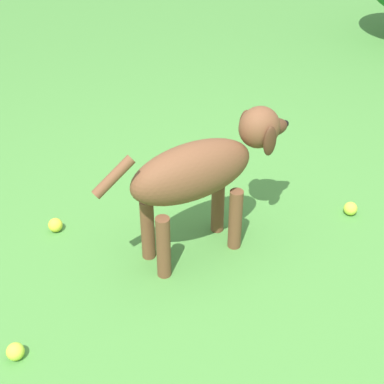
% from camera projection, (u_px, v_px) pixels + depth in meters
% --- Properties ---
extents(ground, '(14.00, 14.00, 0.00)m').
position_uv_depth(ground, '(211.00, 283.00, 2.41)').
color(ground, '#478438').
extents(dog, '(0.30, 0.91, 0.62)m').
position_uv_depth(dog, '(203.00, 170.00, 2.37)').
color(dog, brown).
rests_on(dog, ground).
extents(tennis_ball_0, '(0.07, 0.07, 0.07)m').
position_uv_depth(tennis_ball_0, '(55.00, 225.00, 2.68)').
color(tennis_ball_0, yellow).
rests_on(tennis_ball_0, ground).
extents(tennis_ball_1, '(0.07, 0.07, 0.07)m').
position_uv_depth(tennis_ball_1, '(350.00, 209.00, 2.79)').
color(tennis_ball_1, '#BFDF3B').
rests_on(tennis_ball_1, ground).
extents(tennis_ball_2, '(0.07, 0.07, 0.07)m').
position_uv_depth(tennis_ball_2, '(15.00, 351.00, 2.08)').
color(tennis_ball_2, '#C1E33A').
rests_on(tennis_ball_2, ground).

